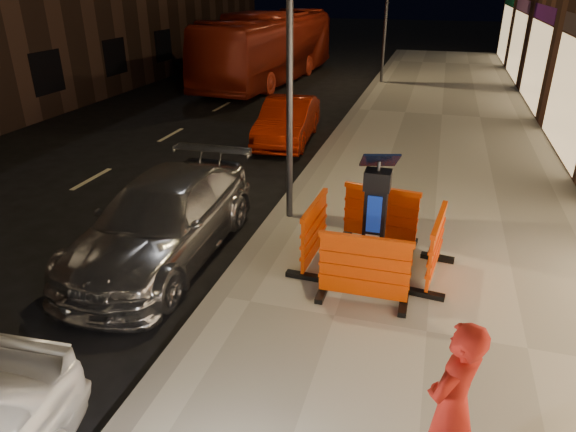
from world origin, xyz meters
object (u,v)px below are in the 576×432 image
(car_red, at_px, (288,142))
(car_silver, at_px, (167,255))
(barrier_bldgside, at_px, (436,248))
(bus_doubledecker, at_px, (270,81))
(barrier_back, at_px, (380,215))
(parking_kiosk, at_px, (375,216))
(barrier_kerbside, at_px, (314,232))
(barrier_front, at_px, (364,270))
(man, at_px, (452,406))

(car_red, bearing_deg, car_silver, -95.66)
(barrier_bldgside, relative_size, bus_doubledecker, 0.12)
(car_red, bearing_deg, barrier_back, -64.93)
(parking_kiosk, height_order, barrier_kerbside, parking_kiosk)
(barrier_front, height_order, barrier_back, same)
(barrier_kerbside, bearing_deg, barrier_front, -132.37)
(parking_kiosk, distance_m, barrier_kerbside, 1.04)
(barrier_back, height_order, car_red, barrier_back)
(barrier_back, bearing_deg, barrier_kerbside, -127.37)
(barrier_bldgside, distance_m, car_red, 8.15)
(barrier_front, relative_size, barrier_bldgside, 1.00)
(barrier_kerbside, xyz_separation_m, car_red, (-2.44, 6.87, -0.67))
(parking_kiosk, relative_size, car_red, 0.49)
(barrier_kerbside, distance_m, car_silver, 2.66)
(barrier_front, bearing_deg, barrier_kerbside, 134.63)
(barrier_kerbside, relative_size, car_red, 0.35)
(barrier_kerbside, relative_size, car_silver, 0.28)
(barrier_front, xyz_separation_m, barrier_bldgside, (0.95, 0.95, 0.00))
(barrier_back, height_order, barrier_kerbside, same)
(parking_kiosk, height_order, barrier_bldgside, parking_kiosk)
(man, bearing_deg, barrier_kerbside, -115.90)
(barrier_back, distance_m, car_red, 6.85)
(parking_kiosk, distance_m, car_red, 7.73)
(bus_doubledecker, bearing_deg, barrier_front, -63.78)
(car_silver, bearing_deg, barrier_bldgside, 2.97)
(barrier_kerbside, bearing_deg, car_red, 22.20)
(barrier_bldgside, distance_m, man, 3.64)
(barrier_front, distance_m, man, 2.92)
(barrier_front, bearing_deg, barrier_bldgside, 44.63)
(parking_kiosk, bearing_deg, man, -67.86)
(barrier_kerbside, bearing_deg, barrier_bldgside, -87.37)
(barrier_back, relative_size, barrier_kerbside, 1.00)
(barrier_back, bearing_deg, car_red, 127.45)
(barrier_kerbside, relative_size, man, 0.77)
(parking_kiosk, distance_m, man, 3.79)
(barrier_back, xyz_separation_m, barrier_bldgside, (0.95, -0.95, 0.00))
(parking_kiosk, relative_size, barrier_kerbside, 1.40)
(car_silver, bearing_deg, barrier_front, -11.43)
(barrier_bldgside, xyz_separation_m, man, (0.19, -3.62, 0.35))
(barrier_front, xyz_separation_m, man, (1.14, -2.67, 0.35))
(car_red, bearing_deg, barrier_kerbside, -75.18)
(man, bearing_deg, car_red, -122.56)
(barrier_kerbside, xyz_separation_m, bus_doubledecker, (-5.99, 16.07, -0.67))
(car_silver, bearing_deg, car_red, 88.37)
(barrier_front, bearing_deg, car_red, 113.09)
(parking_kiosk, height_order, car_red, parking_kiosk)
(car_silver, distance_m, man, 5.81)
(barrier_bldgside, relative_size, man, 0.77)
(barrier_back, bearing_deg, parking_kiosk, -82.37)
(parking_kiosk, relative_size, barrier_front, 1.40)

